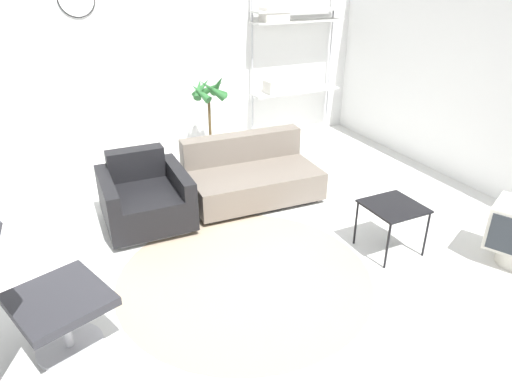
{
  "coord_description": "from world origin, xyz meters",
  "views": [
    {
      "loc": [
        -1.46,
        -2.87,
        2.32
      ],
      "look_at": [
        0.1,
        0.36,
        0.55
      ],
      "focal_mm": 32.0,
      "sensor_mm": 36.0,
      "label": 1
    }
  ],
  "objects": [
    {
      "name": "ground_plane",
      "position": [
        0.0,
        0.0,
        0.0
      ],
      "size": [
        12.0,
        12.0,
        0.0
      ],
      "primitive_type": "plane",
      "color": "silver"
    },
    {
      "name": "wall_back",
      "position": [
        -0.0,
        3.06,
        1.4
      ],
      "size": [
        12.0,
        0.09,
        2.8
      ],
      "color": "white",
      "rests_on": "ground_plane"
    },
    {
      "name": "round_rug",
      "position": [
        -0.2,
        -0.04,
        0.0
      ],
      "size": [
        2.12,
        2.12,
        0.01
      ],
      "color": "tan",
      "rests_on": "ground_plane"
    },
    {
      "name": "armchair_red",
      "position": [
        -0.71,
        1.22,
        0.26
      ],
      "size": [
        0.83,
        0.88,
        0.69
      ],
      "rotation": [
        0.0,
        0.0,
        3.12
      ],
      "color": "silver",
      "rests_on": "ground_plane"
    },
    {
      "name": "couch_low",
      "position": [
        0.49,
        1.3,
        0.24
      ],
      "size": [
        1.43,
        0.92,
        0.66
      ],
      "rotation": [
        0.0,
        0.0,
        3.09
      ],
      "color": "black",
      "rests_on": "ground_plane"
    },
    {
      "name": "side_table",
      "position": [
        1.16,
        -0.23,
        0.41
      ],
      "size": [
        0.47,
        0.47,
        0.46
      ],
      "color": "black",
      "rests_on": "ground_plane"
    },
    {
      "name": "potted_plant",
      "position": [
        0.47,
        2.49,
        0.61
      ],
      "size": [
        0.49,
        0.5,
        1.16
      ],
      "color": "#333338",
      "rests_on": "ground_plane"
    },
    {
      "name": "shelf_unit",
      "position": [
        1.78,
        2.84,
        1.31
      ],
      "size": [
        1.35,
        0.28,
        2.06
      ],
      "color": "#BCBCC1",
      "rests_on": "ground_plane"
    }
  ]
}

